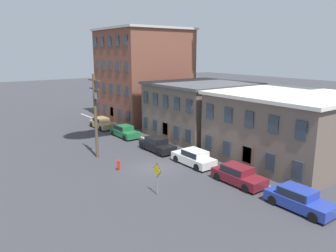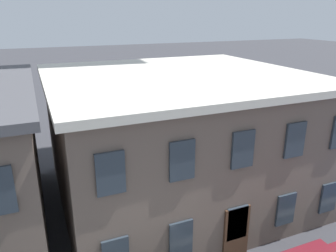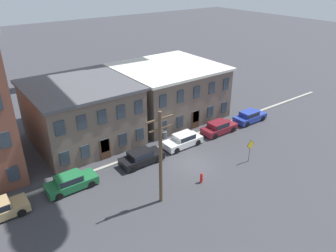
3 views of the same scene
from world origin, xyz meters
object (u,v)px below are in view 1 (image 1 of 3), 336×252
car_black (157,144)px  caution_sign (157,174)px  car_maroon (238,174)px  utility_pole (96,111)px  car_green (125,131)px  car_blue (299,198)px  car_tan (102,123)px  fire_hydrant (119,165)px  car_white (194,157)px

car_black → caution_sign: bearing=-34.5°
car_maroon → caution_sign: size_ratio=1.82×
caution_sign → utility_pole: size_ratio=0.30×
car_green → car_maroon: 17.95m
caution_sign → utility_pole: bearing=178.9°
car_black → car_blue: same height
car_tan → car_maroon: size_ratio=1.00×
fire_hydrant → caution_sign: bearing=-1.6°
fire_hydrant → car_white: bearing=65.3°
caution_sign → utility_pole: (-10.54, 0.20, 2.96)m
car_maroon → car_black: bearing=-178.7°
car_black → fire_hydrant: size_ratio=4.58×
car_tan → car_blue: same height
car_blue → utility_pole: size_ratio=0.54×
car_tan → fire_hydrant: (15.76, -5.81, -0.27)m
utility_pole → car_tan: bearing=153.0°
car_tan → car_blue: 29.18m
fire_hydrant → car_black: bearing=114.4°
car_maroon → caution_sign: 6.66m
caution_sign → car_blue: bearing=40.7°
car_blue → caution_sign: size_ratio=1.82×
car_green → caution_sign: caution_sign is taller
car_white → car_blue: size_ratio=1.00×
utility_pole → fire_hydrant: size_ratio=8.44×
car_tan → car_green: (5.96, 0.21, 0.00)m
car_blue → car_green: bearing=-179.9°
caution_sign → car_black: bearing=145.5°
car_maroon → caution_sign: caution_sign is taller
utility_pole → fire_hydrant: 5.99m
car_tan → car_blue: size_ratio=1.00×
car_blue → caution_sign: (-7.26, -6.24, 0.86)m
car_green → utility_pole: utility_pole is taller
fire_hydrant → car_green: bearing=148.4°
car_white → car_black: bearing=-177.0°
car_white → caution_sign: 7.21m
car_tan → caution_sign: caution_sign is taller
car_maroon → fire_hydrant: car_maroon is taller
utility_pole → car_blue: bearing=18.7°
car_black → utility_pole: (-1.72, -5.86, 3.81)m
car_white → fire_hydrant: (-2.84, -6.18, -0.27)m
car_green → car_blue: bearing=0.1°
fire_hydrant → car_tan: bearing=159.7°
car_white → car_maroon: bearing=-0.5°
car_tan → utility_pole: (11.38, -5.78, 3.81)m
car_black → fire_hydrant: (2.67, -5.89, -0.27)m
car_blue → caution_sign: 9.61m
car_black → car_blue: bearing=0.6°
car_green → fire_hydrant: (9.80, -6.03, -0.27)m
car_tan → car_black: bearing=0.3°
car_white → utility_pole: size_ratio=0.54×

